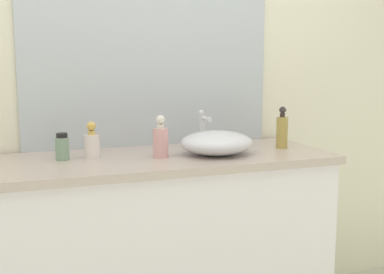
{
  "coord_description": "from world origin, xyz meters",
  "views": [
    {
      "loc": [
        -0.54,
        -1.61,
        1.29
      ],
      "look_at": [
        0.18,
        0.38,
        0.97
      ],
      "focal_mm": 44.54,
      "sensor_mm": 36.0,
      "label": 1
    }
  ],
  "objects_px": {
    "sink_basin": "(217,143)",
    "lotion_bottle": "(62,147)",
    "spray_can": "(161,140)",
    "soap_dispenser": "(92,143)",
    "perfume_bottle": "(282,130)"
  },
  "relations": [
    {
      "from": "sink_basin",
      "to": "lotion_bottle",
      "type": "xyz_separation_m",
      "value": [
        -0.66,
        0.11,
        0.0
      ]
    },
    {
      "from": "spray_can",
      "to": "lotion_bottle",
      "type": "bearing_deg",
      "value": 168.15
    },
    {
      "from": "soap_dispenser",
      "to": "perfume_bottle",
      "type": "xyz_separation_m",
      "value": [
        0.9,
        -0.07,
        0.02
      ]
    },
    {
      "from": "spray_can",
      "to": "sink_basin",
      "type": "bearing_deg",
      "value": -4.5
    },
    {
      "from": "sink_basin",
      "to": "perfume_bottle",
      "type": "distance_m",
      "value": 0.37
    },
    {
      "from": "soap_dispenser",
      "to": "perfume_bottle",
      "type": "relative_size",
      "value": 0.78
    },
    {
      "from": "lotion_bottle",
      "to": "spray_can",
      "type": "xyz_separation_m",
      "value": [
        0.41,
        -0.09,
        0.02
      ]
    },
    {
      "from": "soap_dispenser",
      "to": "perfume_bottle",
      "type": "height_order",
      "value": "perfume_bottle"
    },
    {
      "from": "sink_basin",
      "to": "lotion_bottle",
      "type": "height_order",
      "value": "lotion_bottle"
    },
    {
      "from": "sink_basin",
      "to": "soap_dispenser",
      "type": "bearing_deg",
      "value": 168.16
    },
    {
      "from": "soap_dispenser",
      "to": "lotion_bottle",
      "type": "distance_m",
      "value": 0.13
    },
    {
      "from": "lotion_bottle",
      "to": "soap_dispenser",
      "type": "bearing_deg",
      "value": 3.26
    },
    {
      "from": "lotion_bottle",
      "to": "spray_can",
      "type": "distance_m",
      "value": 0.42
    },
    {
      "from": "soap_dispenser",
      "to": "spray_can",
      "type": "height_order",
      "value": "spray_can"
    },
    {
      "from": "soap_dispenser",
      "to": "lotion_bottle",
      "type": "height_order",
      "value": "soap_dispenser"
    }
  ]
}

